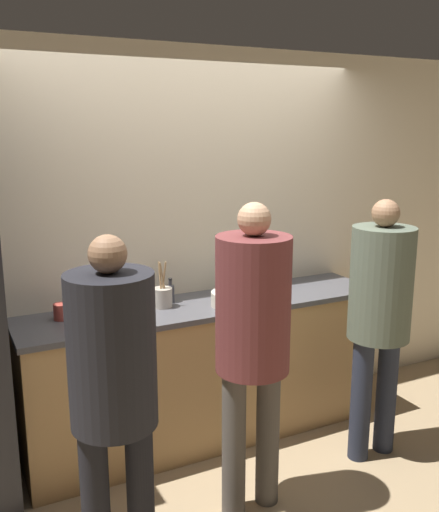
{
  "coord_description": "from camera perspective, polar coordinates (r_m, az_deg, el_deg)",
  "views": [
    {
      "loc": [
        -1.52,
        -2.91,
        2.08
      ],
      "look_at": [
        0.0,
        0.13,
        1.31
      ],
      "focal_mm": 40.0,
      "sensor_mm": 36.0,
      "label": 1
    }
  ],
  "objects": [
    {
      "name": "person_left",
      "position": [
        2.59,
        -10.59,
        -12.02
      ],
      "size": [
        0.39,
        0.39,
        1.65
      ],
      "color": "black",
      "rests_on": "ground_plane"
    },
    {
      "name": "bottle_dark",
      "position": [
        3.74,
        -4.93,
        -3.69
      ],
      "size": [
        0.05,
        0.05,
        0.16
      ],
      "color": "#333338",
      "rests_on": "counter"
    },
    {
      "name": "person_right",
      "position": [
        3.65,
        15.73,
        -4.73
      ],
      "size": [
        0.38,
        0.38,
        1.67
      ],
      "color": "#232838",
      "rests_on": "ground_plane"
    },
    {
      "name": "ground_plane",
      "position": [
        3.89,
        0.93,
        -19.6
      ],
      "size": [
        14.0,
        14.0,
        0.0
      ],
      "primitive_type": "plane",
      "color": "#9E8460"
    },
    {
      "name": "fruit_bowl",
      "position": [
        3.66,
        1.23,
        -4.25
      ],
      "size": [
        0.26,
        0.26,
        0.13
      ],
      "color": "beige",
      "rests_on": "counter"
    },
    {
      "name": "counter",
      "position": [
        3.92,
        -1.33,
        -11.31
      ],
      "size": [
        2.45,
        0.59,
        0.96
      ],
      "color": "tan",
      "rests_on": "ground_plane"
    },
    {
      "name": "person_center",
      "position": [
        3.0,
        3.34,
        -7.28
      ],
      "size": [
        0.39,
        0.39,
        1.72
      ],
      "color": "#4C4742",
      "rests_on": "ground_plane"
    },
    {
      "name": "cup_red",
      "position": [
        3.53,
        -15.55,
        -5.38
      ],
      "size": [
        0.09,
        0.09,
        0.1
      ],
      "color": "#A33D33",
      "rests_on": "counter"
    },
    {
      "name": "utensil_crock",
      "position": [
        3.65,
        -5.7,
        -4.06
      ],
      "size": [
        0.12,
        0.12,
        0.3
      ],
      "color": "#ADA393",
      "rests_on": "counter"
    },
    {
      "name": "wall_back",
      "position": [
        3.91,
        -3.15,
        1.26
      ],
      "size": [
        5.2,
        0.06,
        2.6
      ],
      "color": "beige",
      "rests_on": "ground_plane"
    }
  ]
}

